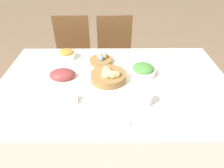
{
  "coord_description": "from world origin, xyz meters",
  "views": [
    {
      "loc": [
        -0.03,
        -1.27,
        1.69
      ],
      "look_at": [
        -0.02,
        -0.09,
        0.82
      ],
      "focal_mm": 32.0,
      "sensor_mm": 36.0,
      "label": 1
    }
  ],
  "objects_px": {
    "fork": "(89,119)",
    "butter_dish": "(69,100)",
    "chair_far_left": "(73,56)",
    "ham_platter": "(62,75)",
    "green_salad_bowl": "(143,70)",
    "drinking_cup": "(147,99)",
    "egg_basket": "(101,60)",
    "carrot_bowl": "(67,54)",
    "bread_basket": "(109,76)",
    "dinner_plate": "(112,119)",
    "spoon": "(140,119)",
    "knife": "(135,119)",
    "chair_far_center": "(115,56)"
  },
  "relations": [
    {
      "from": "bread_basket",
      "to": "fork",
      "type": "distance_m",
      "value": 0.44
    },
    {
      "from": "drinking_cup",
      "to": "fork",
      "type": "bearing_deg",
      "value": -158.94
    },
    {
      "from": "drinking_cup",
      "to": "butter_dish",
      "type": "height_order",
      "value": "drinking_cup"
    },
    {
      "from": "egg_basket",
      "to": "butter_dish",
      "type": "xyz_separation_m",
      "value": [
        -0.2,
        -0.53,
        -0.01
      ]
    },
    {
      "from": "carrot_bowl",
      "to": "drinking_cup",
      "type": "distance_m",
      "value": 0.91
    },
    {
      "from": "chair_far_center",
      "to": "ham_platter",
      "type": "xyz_separation_m",
      "value": [
        -0.44,
        -0.86,
        0.3
      ]
    },
    {
      "from": "egg_basket",
      "to": "knife",
      "type": "height_order",
      "value": "egg_basket"
    },
    {
      "from": "fork",
      "to": "butter_dish",
      "type": "relative_size",
      "value": 1.58
    },
    {
      "from": "egg_basket",
      "to": "green_salad_bowl",
      "type": "bearing_deg",
      "value": -29.71
    },
    {
      "from": "carrot_bowl",
      "to": "chair_far_left",
      "type": "bearing_deg",
      "value": 96.23
    },
    {
      "from": "bread_basket",
      "to": "drinking_cup",
      "type": "relative_size",
      "value": 3.58
    },
    {
      "from": "bread_basket",
      "to": "green_salad_bowl",
      "type": "height_order",
      "value": "bread_basket"
    },
    {
      "from": "spoon",
      "to": "chair_far_left",
      "type": "bearing_deg",
      "value": 119.31
    },
    {
      "from": "knife",
      "to": "spoon",
      "type": "distance_m",
      "value": 0.03
    },
    {
      "from": "egg_basket",
      "to": "butter_dish",
      "type": "bearing_deg",
      "value": -110.49
    },
    {
      "from": "chair_far_left",
      "to": "dinner_plate",
      "type": "height_order",
      "value": "chair_far_left"
    },
    {
      "from": "knife",
      "to": "chair_far_left",
      "type": "bearing_deg",
      "value": 111.92
    },
    {
      "from": "egg_basket",
      "to": "butter_dish",
      "type": "relative_size",
      "value": 1.68
    },
    {
      "from": "chair_far_left",
      "to": "ham_platter",
      "type": "bearing_deg",
      "value": -86.44
    },
    {
      "from": "dinner_plate",
      "to": "fork",
      "type": "xyz_separation_m",
      "value": [
        -0.14,
        -0.0,
        -0.0
      ]
    },
    {
      "from": "chair_far_center",
      "to": "fork",
      "type": "height_order",
      "value": "chair_far_center"
    },
    {
      "from": "ham_platter",
      "to": "knife",
      "type": "height_order",
      "value": "ham_platter"
    },
    {
      "from": "fork",
      "to": "drinking_cup",
      "type": "distance_m",
      "value": 0.41
    },
    {
      "from": "drinking_cup",
      "to": "butter_dish",
      "type": "bearing_deg",
      "value": 177.15
    },
    {
      "from": "ham_platter",
      "to": "fork",
      "type": "bearing_deg",
      "value": -61.45
    },
    {
      "from": "bread_basket",
      "to": "dinner_plate",
      "type": "distance_m",
      "value": 0.43
    },
    {
      "from": "fork",
      "to": "spoon",
      "type": "height_order",
      "value": "same"
    },
    {
      "from": "dinner_plate",
      "to": "spoon",
      "type": "xyz_separation_m",
      "value": [
        0.17,
        -0.0,
        -0.0
      ]
    },
    {
      "from": "carrot_bowl",
      "to": "green_salad_bowl",
      "type": "bearing_deg",
      "value": -22.09
    },
    {
      "from": "chair_far_left",
      "to": "bread_basket",
      "type": "relative_size",
      "value": 3.48
    },
    {
      "from": "chair_far_center",
      "to": "butter_dish",
      "type": "relative_size",
      "value": 7.98
    },
    {
      "from": "chair_far_center",
      "to": "egg_basket",
      "type": "bearing_deg",
      "value": -106.23
    },
    {
      "from": "egg_basket",
      "to": "carrot_bowl",
      "type": "relative_size",
      "value": 1.32
    },
    {
      "from": "carrot_bowl",
      "to": "spoon",
      "type": "distance_m",
      "value": 0.98
    },
    {
      "from": "chair_far_center",
      "to": "egg_basket",
      "type": "relative_size",
      "value": 4.75
    },
    {
      "from": "butter_dish",
      "to": "fork",
      "type": "bearing_deg",
      "value": -49.16
    },
    {
      "from": "dinner_plate",
      "to": "fork",
      "type": "height_order",
      "value": "dinner_plate"
    },
    {
      "from": "bread_basket",
      "to": "knife",
      "type": "relative_size",
      "value": 1.45
    },
    {
      "from": "egg_basket",
      "to": "carrot_bowl",
      "type": "distance_m",
      "value": 0.33
    },
    {
      "from": "chair_far_left",
      "to": "carrot_bowl",
      "type": "relative_size",
      "value": 6.26
    },
    {
      "from": "egg_basket",
      "to": "ham_platter",
      "type": "relative_size",
      "value": 0.64
    },
    {
      "from": "fork",
      "to": "butter_dish",
      "type": "xyz_separation_m",
      "value": [
        -0.15,
        0.17,
        0.01
      ]
    },
    {
      "from": "chair_far_left",
      "to": "dinner_plate",
      "type": "distance_m",
      "value": 1.43
    },
    {
      "from": "egg_basket",
      "to": "chair_far_left",
      "type": "bearing_deg",
      "value": 121.72
    },
    {
      "from": "ham_platter",
      "to": "chair_far_center",
      "type": "bearing_deg",
      "value": 63.09
    },
    {
      "from": "fork",
      "to": "drinking_cup",
      "type": "relative_size",
      "value": 2.47
    },
    {
      "from": "green_salad_bowl",
      "to": "drinking_cup",
      "type": "xyz_separation_m",
      "value": [
        -0.02,
        -0.36,
        -0.0
      ]
    },
    {
      "from": "fork",
      "to": "butter_dish",
      "type": "distance_m",
      "value": 0.23
    },
    {
      "from": "chair_far_center",
      "to": "carrot_bowl",
      "type": "bearing_deg",
      "value": -133.75
    },
    {
      "from": "egg_basket",
      "to": "dinner_plate",
      "type": "bearing_deg",
      "value": -82.41
    }
  ]
}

